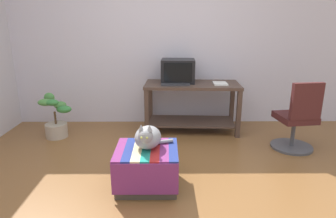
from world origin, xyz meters
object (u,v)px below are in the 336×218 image
desk (192,99)px  keyboard (175,84)px  tv_monitor (178,71)px  book (220,84)px  cat (148,137)px  office_chair (297,121)px  potted_plant (56,119)px  ottoman_with_blanket (147,167)px

desk → keyboard: 0.37m
tv_monitor → book: size_ratio=2.01×
tv_monitor → cat: bearing=-99.3°
cat → office_chair: office_chair is taller
book → potted_plant: (-2.31, -0.19, -0.47)m
desk → book: 0.46m
book → ottoman_with_blanket: size_ratio=0.42×
book → office_chair: (0.86, -0.65, -0.34)m
ottoman_with_blanket → potted_plant: size_ratio=0.97×
tv_monitor → keyboard: size_ratio=1.24×
keyboard → ottoman_with_blanket: 1.57m
tv_monitor → keyboard: (-0.05, -0.22, -0.15)m
desk → office_chair: (1.25, -0.72, -0.10)m
potted_plant → office_chair: (3.17, -0.47, 0.13)m
desk → cat: size_ratio=3.54×
desk → ottoman_with_blanket: desk is taller
keyboard → cat: 1.46m
desk → tv_monitor: size_ratio=2.78×
keyboard → cat: size_ratio=1.02×
book → potted_plant: size_ratio=0.40×
ottoman_with_blanket → potted_plant: potted_plant is taller
ottoman_with_blanket → office_chair: office_chair is taller
ottoman_with_blanket → keyboard: bearing=77.5°
book → tv_monitor: bearing=165.9°
ottoman_with_blanket → desk: bearing=70.1°
cat → potted_plant: bearing=143.0°
office_chair → keyboard: bearing=-28.8°
ottoman_with_blanket → cat: (0.01, 0.02, 0.31)m
keyboard → cat: bearing=-104.5°
keyboard → potted_plant: keyboard is taller
book → cat: 1.77m
book → desk: bearing=171.1°
cat → desk: bearing=76.7°
keyboard → ottoman_with_blanket: keyboard is taller
keyboard → office_chair: office_chair is taller
book → potted_plant: book is taller
desk → book: book is taller
ottoman_with_blanket → potted_plant: bearing=135.8°
desk → book: bearing=-6.7°
tv_monitor → keyboard: bearing=-98.9°
potted_plant → office_chair: bearing=-8.4°
cat → ottoman_with_blanket: bearing=-114.9°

